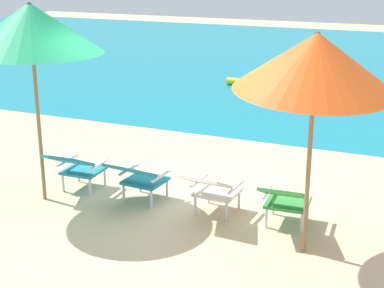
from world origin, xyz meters
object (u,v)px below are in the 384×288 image
Objects in this scene: lounge_chair_far_left at (77,166)px; lounge_chair_far_right at (286,199)px; swim_buoy at (256,83)px; beach_umbrella_left at (31,28)px; lounge_chair_near_right at (212,188)px; beach_umbrella_right at (315,62)px; lounge_chair_near_left at (138,176)px.

lounge_chair_far_left is 0.99× the size of lounge_chair_far_right.
beach_umbrella_left is at bearing -93.26° from swim_buoy.
lounge_chair_near_right is 3.06m from beach_umbrella_left.
swim_buoy is 8.30m from lounge_chair_far_right.
lounge_chair_near_left is at bearing 169.79° from beach_umbrella_right.
lounge_chair_far_right is 3.83m from beach_umbrella_left.
beach_umbrella_left is 1.06× the size of beach_umbrella_right.
swim_buoy is 1.77× the size of lounge_chair_far_right.
lounge_chair_near_right is at bearing 0.27° from lounge_chair_far_left.
lounge_chair_near_right is at bearing 161.26° from beach_umbrella_right.
swim_buoy is 8.52m from beach_umbrella_left.
lounge_chair_near_left and lounge_chair_near_right have the same top height.
swim_buoy is at bearing 110.95° from beach_umbrella_right.
lounge_chair_far_right is (0.95, 0.03, 0.00)m from lounge_chair_near_right.
lounge_chair_near_left is 2.00m from lounge_chair_far_right.
lounge_chair_far_left and lounge_chair_near_left have the same top height.
lounge_chair_far_left is 0.98m from lounge_chair_near_left.
lounge_chair_near_right is (2.04, 0.01, 0.00)m from lounge_chair_far_left.
lounge_chair_near_right is at bearing 9.23° from beach_umbrella_left.
swim_buoy is 1.78× the size of lounge_chair_near_right.
lounge_chair_far_right is 1.86m from beach_umbrella_right.
lounge_chair_far_right is (2.99, 0.04, 0.00)m from lounge_chair_far_left.
lounge_chair_near_right is at bearing 0.86° from lounge_chair_near_left.
lounge_chair_near_left is (0.81, -7.84, 0.31)m from swim_buoy.
lounge_chair_near_right is (1.06, 0.02, 0.00)m from lounge_chair_near_left.
lounge_chair_far_right reaches higher than swim_buoy.
swim_buoy is 0.60× the size of beach_umbrella_left.
swim_buoy is 0.63× the size of beach_umbrella_right.
lounge_chair_near_right is 0.95m from lounge_chair_far_right.
swim_buoy is at bearing 95.92° from lounge_chair_near_left.
lounge_chair_far_left reaches higher than swim_buoy.
swim_buoy is at bearing 103.43° from lounge_chair_near_right.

